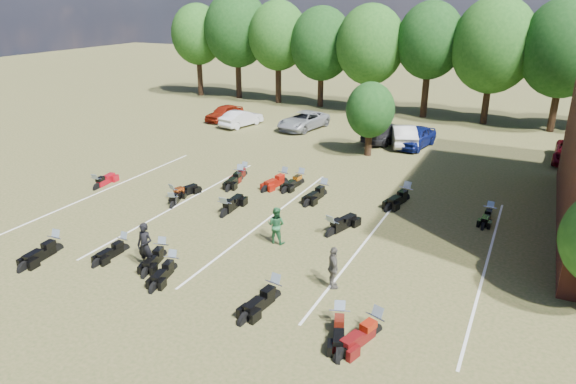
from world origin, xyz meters
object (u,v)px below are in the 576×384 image
Objects in this scene: person_green at (276,225)px; motorcycle_0 at (57,251)px; car_4 at (416,137)px; car_0 at (224,113)px; motorcycle_3 at (162,257)px; person_black at (145,246)px; motorcycle_7 at (97,189)px; motorcycle_14 at (244,176)px; person_grey at (333,268)px.

motorcycle_0 is at bearing 29.63° from person_green.
person_green is (-1.88, -17.88, 0.09)m from car_4.
car_0 is 16.84m from car_4.
motorcycle_3 is at bearing -94.95° from car_4.
person_black reaches higher than motorcycle_7.
motorcycle_14 is at bearing -52.24° from person_green.
motorcycle_0 is at bearing -106.36° from motorcycle_14.
motorcycle_7 is (-8.48, 5.72, -0.94)m from person_black.
person_black is (-5.48, -22.07, 0.20)m from car_4.
motorcycle_3 is at bearing 141.90° from motorcycle_7.
motorcycle_7 is at bearing 42.66° from person_grey.
person_black is at bearing -85.19° from motorcycle_14.
motorcycle_7 is 8.37m from motorcycle_14.
person_black reaches higher than car_0.
car_0 is 1.67× the size of motorcycle_0.
person_black is at bearing 2.74° from motorcycle_0.
car_0 is at bearing -53.54° from person_green.
motorcycle_7 is at bearing -120.90° from car_4.
car_4 is at bearing -97.69° from person_green.
person_black is (11.33, -23.20, 0.27)m from car_0.
motorcycle_14 is at bearing 74.55° from motorcycle_0.
person_grey reaches higher than car_0.
person_black is 0.85× the size of motorcycle_7.
motorcycle_0 is (-7.94, -4.83, -0.83)m from person_green.
motorcycle_0 is at bearing -175.14° from motorcycle_3.
motorcycle_14 is (2.08, 11.95, 0.00)m from motorcycle_0.
person_green reaches higher than motorcycle_3.
person_black reaches higher than motorcycle_0.
car_0 is at bearing -174.25° from car_4.
car_4 is 13.27m from motorcycle_14.
person_grey is at bearing 157.38° from motorcycle_7.
person_green reaches higher than person_grey.
car_4 is 24.75m from motorcycle_0.
motorcycle_7 is (-4.14, 6.35, 0.00)m from motorcycle_0.
person_green is 0.81× the size of motorcycle_14.
motorcycle_3 reaches higher than motorcycle_14.
motorcycle_0 is (-9.82, -22.71, -0.74)m from car_4.
car_4 is 2.02× the size of motorcycle_3.
person_grey is at bearing -75.63° from car_4.
person_grey is 13.41m from motorcycle_14.
motorcycle_7 is at bearing 117.52° from motorcycle_0.
motorcycle_7 is (-15.66, 3.90, -0.82)m from person_grey.
motorcycle_0 reaches higher than motorcycle_14.
motorcycle_3 is 9.74m from motorcycle_7.
person_green is 1.01× the size of person_grey.
car_4 is at bearing 47.79° from motorcycle_14.
motorcycle_0 is (-4.34, -0.63, -0.94)m from person_black.
motorcycle_14 is at bearing -46.01° from car_0.
motorcycle_0 reaches higher than motorcycle_3.
car_4 is 22.74m from person_black.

